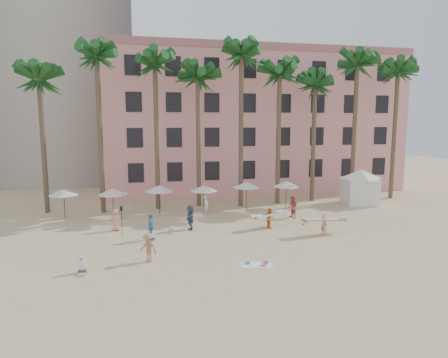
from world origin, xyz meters
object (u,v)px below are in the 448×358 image
pink_hotel (249,123)px  carrier_yellow (324,222)px  carrier_white (270,217)px  cabana (360,184)px

pink_hotel → carrier_yellow: 23.58m
carrier_white → pink_hotel: bearing=79.1°
pink_hotel → carrier_white: size_ratio=12.11×
cabana → carrier_yellow: size_ratio=1.45×
carrier_yellow → carrier_white: 4.20m
pink_hotel → carrier_white: pink_hotel is taller
cabana → carrier_white: 13.56m
pink_hotel → cabana: (7.92, -13.18, -5.93)m
cabana → carrier_yellow: (-8.46, -9.31, -1.13)m
pink_hotel → carrier_white: bearing=-100.9°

